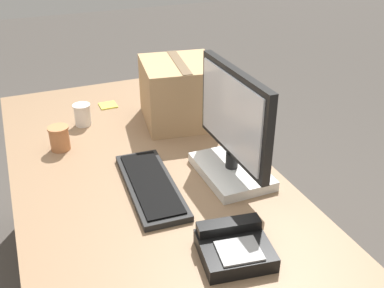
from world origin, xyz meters
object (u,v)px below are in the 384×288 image
(monitor, at_px, (233,134))
(cardboard_box, at_px, (179,92))
(sticky_note_pad, at_px, (108,105))
(paper_cup_left, at_px, (82,115))
(paper_cup_right, at_px, (59,138))
(desk_phone, at_px, (234,247))
(keyboard, at_px, (151,185))

(monitor, distance_m, cardboard_box, 0.50)
(cardboard_box, bearing_deg, sticky_note_pad, -136.60)
(paper_cup_left, xyz_separation_m, paper_cup_right, (0.18, -0.12, 0.00))
(desk_phone, xyz_separation_m, paper_cup_right, (-0.79, -0.35, 0.02))
(paper_cup_left, xyz_separation_m, sticky_note_pad, (-0.16, 0.14, -0.04))
(desk_phone, bearing_deg, paper_cup_left, -157.84)
(monitor, distance_m, keyboard, 0.33)
(keyboard, xyz_separation_m, paper_cup_right, (-0.40, -0.24, 0.04))
(paper_cup_left, distance_m, sticky_note_pad, 0.22)
(monitor, bearing_deg, paper_cup_left, -146.44)
(paper_cup_left, distance_m, cardboard_box, 0.43)
(keyboard, relative_size, paper_cup_right, 4.59)
(monitor, bearing_deg, cardboard_box, -179.83)
(desk_phone, relative_size, sticky_note_pad, 2.75)
(monitor, height_order, desk_phone, monitor)
(monitor, xyz_separation_m, sticky_note_pad, (-0.77, -0.26, -0.16))
(monitor, distance_m, paper_cup_right, 0.69)
(keyboard, bearing_deg, monitor, 87.12)
(paper_cup_left, relative_size, cardboard_box, 0.26)
(paper_cup_left, relative_size, sticky_note_pad, 1.21)
(paper_cup_left, height_order, cardboard_box, cardboard_box)
(monitor, distance_m, desk_phone, 0.43)
(monitor, xyz_separation_m, cardboard_box, (-0.49, -0.00, -0.03))
(paper_cup_right, height_order, sticky_note_pad, paper_cup_right)
(paper_cup_right, bearing_deg, paper_cup_left, 146.24)
(desk_phone, relative_size, cardboard_box, 0.58)
(desk_phone, distance_m, paper_cup_left, 1.00)
(paper_cup_right, height_order, cardboard_box, cardboard_box)
(paper_cup_right, bearing_deg, monitor, 51.03)
(keyboard, height_order, sticky_note_pad, keyboard)
(desk_phone, bearing_deg, monitor, 163.14)
(desk_phone, bearing_deg, keyboard, -155.40)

